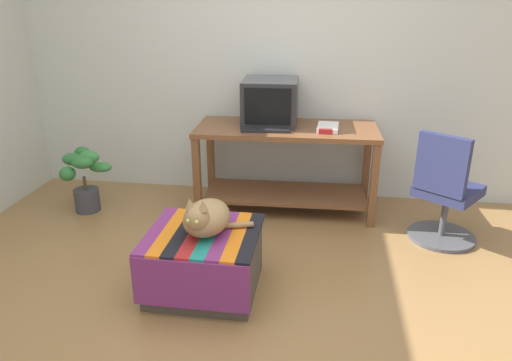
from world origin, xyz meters
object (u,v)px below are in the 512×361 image
object	(u,v)px
office_chair	(444,196)
stapler	(326,131)
book	(328,127)
potted_plant	(84,177)
keyboard	(265,129)
cat	(206,218)
ottoman_with_blanket	(204,261)
tv_monitor	(270,102)
desk	(286,154)

from	to	relation	value
office_chair	stapler	xyz separation A→B (m)	(-0.92, 0.26, 0.40)
book	stapler	size ratio (longest dim) A/B	2.53
potted_plant	office_chair	xyz separation A→B (m)	(3.00, -0.13, 0.07)
keyboard	stapler	distance (m)	0.50
cat	office_chair	xyz separation A→B (m)	(1.64, 0.93, -0.14)
keyboard	ottoman_with_blanket	bearing A→B (deg)	-107.40
keyboard	potted_plant	world-z (taller)	keyboard
tv_monitor	keyboard	bearing A→B (deg)	-93.53
tv_monitor	stapler	size ratio (longest dim) A/B	4.46
book	ottoman_with_blanket	world-z (taller)	book
stapler	ottoman_with_blanket	bearing A→B (deg)	148.23
ottoman_with_blanket	office_chair	bearing A→B (deg)	28.83
tv_monitor	stapler	distance (m)	0.58
book	potted_plant	distance (m)	2.16
keyboard	potted_plant	bearing A→B (deg)	179.63
tv_monitor	potted_plant	distance (m)	1.76
desk	potted_plant	world-z (taller)	desk
desk	keyboard	bearing A→B (deg)	-139.03
office_chair	keyboard	bearing A→B (deg)	24.79
ottoman_with_blanket	potted_plant	distance (m)	1.70
book	potted_plant	xyz separation A→B (m)	(-2.10, -0.27, -0.46)
potted_plant	stapler	bearing A→B (deg)	3.69
cat	potted_plant	size ratio (longest dim) A/B	0.78
keyboard	potted_plant	xyz separation A→B (m)	(-1.58, -0.15, -0.46)
tv_monitor	ottoman_with_blanket	size ratio (longest dim) A/B	0.69
desk	office_chair	distance (m)	1.34
desk	cat	bearing A→B (deg)	-107.39
desk	potted_plant	distance (m)	1.79
desk	book	xyz separation A→B (m)	(0.35, -0.04, 0.26)
desk	tv_monitor	distance (m)	0.46
tv_monitor	office_chair	world-z (taller)	tv_monitor
cat	potted_plant	world-z (taller)	cat
office_chair	stapler	distance (m)	1.04
keyboard	ottoman_with_blanket	distance (m)	1.35
book	keyboard	bearing A→B (deg)	-164.69
desk	potted_plant	bearing A→B (deg)	-171.90
office_chair	stapler	size ratio (longest dim) A/B	8.09
desk	cat	world-z (taller)	desk
potted_plant	office_chair	world-z (taller)	office_chair
ottoman_with_blanket	desk	bearing A→B (deg)	73.25
potted_plant	cat	bearing A→B (deg)	-37.85
potted_plant	keyboard	bearing A→B (deg)	5.58
book	tv_monitor	bearing A→B (deg)	168.04
tv_monitor	potted_plant	xyz separation A→B (m)	(-1.59, -0.40, -0.63)
keyboard	stapler	bearing A→B (deg)	-8.34
potted_plant	office_chair	bearing A→B (deg)	-2.48
book	cat	bearing A→B (deg)	-115.97
keyboard	office_chair	xyz separation A→B (m)	(1.42, -0.29, -0.39)
cat	potted_plant	distance (m)	1.74
desk	tv_monitor	world-z (taller)	tv_monitor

